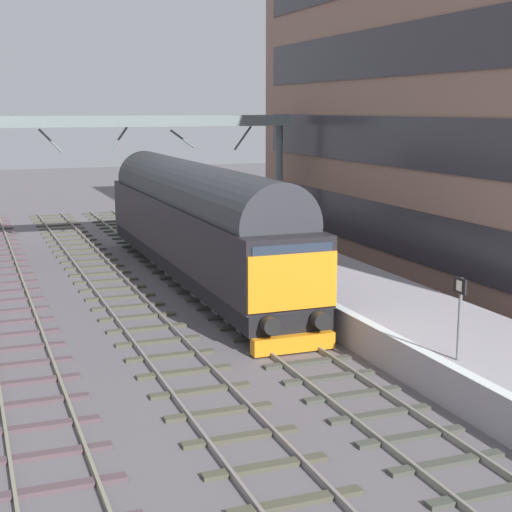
{
  "coord_description": "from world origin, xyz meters",
  "views": [
    {
      "loc": [
        -8.29,
        -20.52,
        6.7
      ],
      "look_at": [
        0.2,
        1.88,
        2.13
      ],
      "focal_mm": 54.31,
      "sensor_mm": 36.0,
      "label": 1
    }
  ],
  "objects": [
    {
      "name": "waiting_passenger",
      "position": [
        3.03,
        4.47,
        1.99
      ],
      "size": [
        0.45,
        0.47,
        1.64
      ],
      "rotation": [
        0.0,
        0.0,
        1.14
      ],
      "color": "#283641",
      "rests_on": "station_platform"
    },
    {
      "name": "station_platform",
      "position": [
        3.6,
        0.0,
        0.5
      ],
      "size": [
        4.0,
        44.0,
        1.01
      ],
      "color": "#9D98A1",
      "rests_on": "ground"
    },
    {
      "name": "diesel_locomotive",
      "position": [
        0.0,
        7.97,
        2.49
      ],
      "size": [
        2.74,
        19.38,
        4.68
      ],
      "color": "black",
      "rests_on": "ground"
    },
    {
      "name": "track_main",
      "position": [
        0.0,
        0.0,
        0.05
      ],
      "size": [
        2.5,
        60.0,
        0.15
      ],
      "color": "slate",
      "rests_on": "ground"
    },
    {
      "name": "platform_number_sign",
      "position": [
        2.09,
        -6.21,
        2.29
      ],
      "size": [
        0.1,
        0.44,
        1.93
      ],
      "color": "slate",
      "rests_on": "station_platform"
    },
    {
      "name": "overhead_footbridge",
      "position": [
        -1.5,
        15.26,
        5.87
      ],
      "size": [
        16.39,
        2.0,
        6.39
      ],
      "color": "slate",
      "rests_on": "ground"
    },
    {
      "name": "ground_plane",
      "position": [
        0.0,
        0.0,
        0.0
      ],
      "size": [
        140.0,
        140.0,
        0.0
      ],
      "primitive_type": "plane",
      "color": "#5A555B",
      "rests_on": "ground"
    },
    {
      "name": "track_adjacent_west",
      "position": [
        -3.29,
        0.0,
        0.06
      ],
      "size": [
        2.5,
        60.0,
        0.15
      ],
      "color": "slate",
      "rests_on": "ground"
    },
    {
      "name": "station_building",
      "position": [
        9.7,
        4.49,
        8.74
      ],
      "size": [
        4.13,
        31.28,
        17.48
      ],
      "color": "#8F6B5A",
      "rests_on": "ground"
    },
    {
      "name": "track_adjacent_far_west",
      "position": [
        -7.09,
        0.0,
        0.06
      ],
      "size": [
        2.5,
        60.0,
        0.15
      ],
      "color": "gray",
      "rests_on": "ground"
    }
  ]
}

